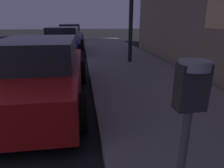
{
  "coord_description": "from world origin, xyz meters",
  "views": [
    {
      "loc": [
        3.78,
        -0.71,
        1.83
      ],
      "look_at": [
        4.14,
        1.66,
        1.03
      ],
      "focal_mm": 31.55,
      "sensor_mm": 36.0,
      "label": 1
    }
  ],
  "objects": [
    {
      "name": "car_silver",
      "position": [
        2.85,
        17.22,
        0.71
      ],
      "size": [
        2.27,
        4.39,
        1.43
      ],
      "color": "#B7B7BF",
      "rests_on": "ground"
    },
    {
      "name": "car_red",
      "position": [
        2.85,
        3.71,
        0.71
      ],
      "size": [
        2.04,
        4.38,
        1.43
      ],
      "color": "maroon",
      "rests_on": "ground"
    },
    {
      "name": "parking_meter",
      "position": [
        4.44,
        0.36,
        1.24
      ],
      "size": [
        0.19,
        0.19,
        1.44
      ],
      "color": "#59595B",
      "rests_on": "sidewalk"
    },
    {
      "name": "car_blue",
      "position": [
        2.85,
        10.47,
        0.7
      ],
      "size": [
        2.13,
        4.11,
        1.43
      ],
      "color": "navy",
      "rests_on": "ground"
    }
  ]
}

